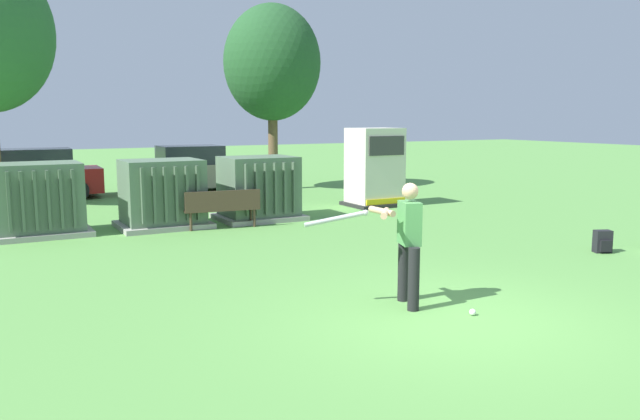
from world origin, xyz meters
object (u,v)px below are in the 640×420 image
Objects in this scene: park_bench at (222,206)px; parked_car_left_of_center at (187,170)px; backpack at (603,242)px; transformer_west at (39,200)px; transformer_mid_east at (259,189)px; generator_enclosure at (375,168)px; batter at (405,238)px; transformer_mid_west at (162,195)px; sports_ball at (473,312)px; parked_car_leftmost at (33,176)px.

park_bench is 7.83m from parked_car_left_of_center.
parked_car_left_of_center is (-4.10, 13.81, 0.54)m from backpack.
transformer_west and transformer_mid_east have the same top height.
generator_enclosure reaches higher than parked_car_left_of_center.
transformer_mid_east and parked_car_left_of_center have the same top height.
parked_car_left_of_center is (1.41, 14.85, -0.22)m from batter.
parked_car_left_of_center reaches higher than park_bench.
transformer_mid_west reaches higher than park_bench.
park_bench is at bearing -146.71° from transformer_mid_east.
batter is 1.35m from sports_ball.
batter is (-1.22, -8.02, 0.19)m from transformer_mid_east.
parked_car_leftmost is (-4.09, 15.95, 0.71)m from sports_ball.
transformer_mid_east is 1.21× the size of batter.
generator_enclosure is (4.02, 0.71, 0.35)m from transformer_mid_east.
sports_ball is at bearing -63.72° from transformer_west.
park_bench is 0.43× the size of parked_car_left_of_center.
park_bench is 8.31m from backpack.
park_bench is at bearing -36.65° from transformer_mid_west.
transformer_mid_west is 23.33× the size of sports_ball.
backpack is (4.97, 1.85, 0.17)m from sports_ball.
transformer_mid_east is at bearing 33.29° from park_bench.
parked_car_left_of_center is at bearing -3.39° from parked_car_leftmost.
transformer_west is at bearing 115.52° from batter.
generator_enclosure is 10.88m from parked_car_leftmost.
generator_enclosure is 10.19m from batter.
backpack is at bearing -87.98° from generator_enclosure.
transformer_mid_west and parked_car_left_of_center have the same top height.
batter is at bearing -120.96° from generator_enclosure.
generator_enclosure reaches higher than backpack.
transformer_mid_east is 1.15× the size of park_bench.
transformer_mid_west is at bearing -5.79° from transformer_west.
transformer_west reaches higher than sports_ball.
parked_car_left_of_center reaches higher than backpack.
transformer_mid_west is 1.21× the size of batter.
generator_enclosure is (9.21, 0.42, 0.35)m from transformer_west.
transformer_mid_west is at bearing 134.06° from backpack.
transformer_mid_west is at bearing -173.95° from generator_enclosure.
parked_car_left_of_center is at bearing 84.57° from batter.
park_bench is (-5.33, -1.57, -0.60)m from generator_enclosure.
parked_car_left_of_center is (2.68, 6.80, -0.04)m from transformer_mid_west.
parked_car_left_of_center is at bearing 106.54° from backpack.
generator_enclosure is at bearing 10.07° from transformer_mid_east.
transformer_mid_west is 0.50× the size of parked_car_left_of_center.
park_bench is at bearing 132.42° from backpack.
parked_car_leftmost is 1.01× the size of parked_car_left_of_center.
transformer_mid_east is 23.33× the size of sports_ball.
transformer_west and parked_car_left_of_center have the same top height.
park_bench reaches higher than sports_ball.
backpack is at bearing -73.46° from parked_car_left_of_center.
parked_car_leftmost is at bearing 103.19° from batter.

